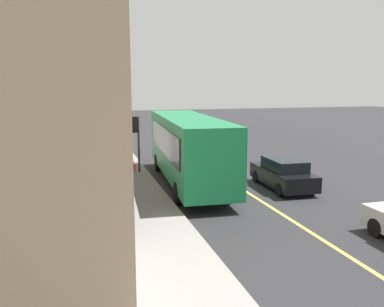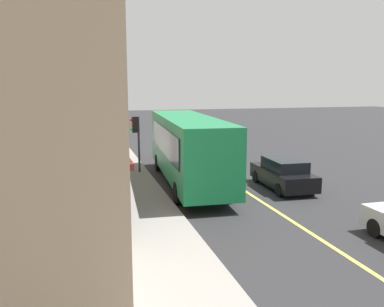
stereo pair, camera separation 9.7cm
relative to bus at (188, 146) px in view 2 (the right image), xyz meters
name	(u,v)px [view 2 (the right image)]	position (x,y,z in m)	size (l,w,h in m)	color
ground	(222,176)	(1.16, -2.31, -1.99)	(120.00, 120.00, 0.00)	#28282B
sidewalk	(127,181)	(1.16, 3.04, -1.91)	(80.00, 2.86, 0.15)	gray
lane_centre_stripe	(222,176)	(1.16, -2.31, -1.98)	(36.00, 0.16, 0.01)	#D8D14C
bus	(188,146)	(0.00, 0.00, 0.00)	(11.27, 3.22, 3.50)	#197F47
traffic_light	(136,131)	(2.84, 2.29, 0.55)	(0.30, 0.52, 3.20)	#2D2D33
car_maroon	(196,136)	(13.50, -4.30, -1.24)	(4.37, 2.01, 1.52)	maroon
car_black	(283,174)	(-2.21, -4.33, -1.24)	(4.37, 2.01, 1.52)	black
pedestrian_at_corner	(118,149)	(4.61, 3.14, -0.72)	(0.34, 0.34, 1.84)	black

